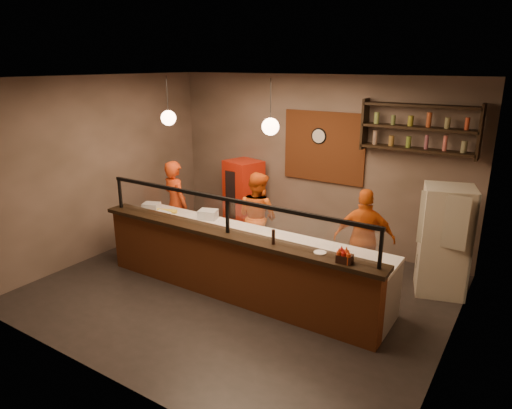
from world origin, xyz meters
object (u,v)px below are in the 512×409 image
Objects in this scene: wall_clock at (319,136)px; cook_mid at (258,217)px; cook_left at (176,204)px; cook_right at (364,239)px; red_cooler at (244,197)px; condiment_caddy at (345,258)px; pepper_mill at (273,237)px; pizza_dough at (267,239)px; fridge at (444,241)px.

cook_mid is (-0.53, -1.29, -1.30)m from wall_clock.
wall_clock reaches higher than cook_left.
cook_right is 1.05× the size of red_cooler.
wall_clock reaches higher than cook_mid.
red_cooler is (0.67, 1.30, -0.08)m from cook_left.
condiment_caddy is 0.89× the size of pepper_mill.
condiment_caddy is (1.40, -0.48, 0.21)m from pizza_dough.
cook_left is 8.04× the size of pepper_mill.
pepper_mill reaches higher than pizza_dough.
cook_mid reaches higher than red_cooler.
condiment_caddy is (-0.80, -2.00, 0.27)m from fridge.
condiment_caddy is at bearing 81.17° from cook_right.
wall_clock reaches higher than cook_right.
cook_left is (-2.15, -1.61, -1.26)m from wall_clock.
wall_clock is 3.43m from condiment_caddy.
cook_mid reaches higher than pizza_dough.
cook_left is at bearing 162.73° from condiment_caddy.
pizza_dough is (-2.20, -1.52, 0.07)m from fridge.
pizza_dough is at bearing 23.75° from cook_right.
wall_clock is 2.64m from pizza_dough.
red_cooler is at bearing 156.12° from fridge.
condiment_caddy is at bearing 156.32° from cook_mid.
cook_mid is 3.12× the size of pizza_dough.
cook_left is at bearing -13.96° from cook_right.
red_cooler is at bearing 131.52° from pizza_dough.
cook_right is (3.57, 0.33, -0.04)m from cook_left.
wall_clock is 3.01m from pepper_mill.
cook_mid is 0.96× the size of fridge.
pepper_mill reaches higher than condiment_caddy.
cook_left and fridge have the same top height.
cook_right is 7.64× the size of pepper_mill.
pepper_mill is (-1.03, 0.03, 0.05)m from condiment_caddy.
wall_clock is at bearing 97.42° from pizza_dough.
cook_right is at bearing -2.29° from red_cooler.
fridge is 1.10× the size of red_cooler.
fridge reaches higher than cook_mid.
cook_mid reaches higher than cook_right.
pizza_dough is at bearing 129.35° from pepper_mill.
cook_mid is at bearing 172.26° from fridge.
pepper_mill is at bearing -32.60° from red_cooler.
cook_left is 1.47m from red_cooler.
red_cooler reaches higher than pepper_mill.
cook_left is 4.05m from condiment_caddy.
pepper_mill is at bearing -76.41° from wall_clock.
fridge is at bearing 34.63° from pizza_dough.
pepper_mill is (1.20, -1.49, 0.36)m from cook_mid.
fridge is at bearing -160.39° from cook_mid.
red_cooler is at bearing -37.76° from cook_right.
cook_mid is 7.69× the size of pepper_mill.
cook_mid is 1.05× the size of red_cooler.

